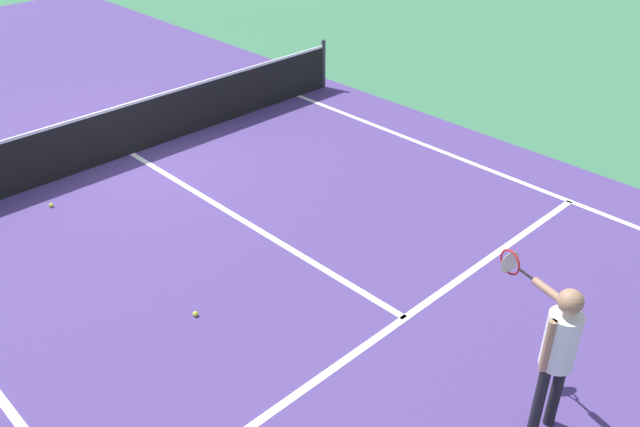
{
  "coord_description": "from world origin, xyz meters",
  "views": [
    {
      "loc": [
        -5.24,
        -10.28,
        5.4
      ],
      "look_at": [
        -0.16,
        -5.07,
        1.0
      ],
      "focal_mm": 37.85,
      "sensor_mm": 36.0,
      "label": 1
    }
  ],
  "objects_px": {
    "net": "(128,129)",
    "tennis_ball_near_net": "(51,205)",
    "tennis_ball_mid_court": "(195,314)",
    "player_near": "(558,344)"
  },
  "relations": [
    {
      "from": "tennis_ball_mid_court",
      "to": "net",
      "type": "bearing_deg",
      "value": 68.22
    },
    {
      "from": "player_near",
      "to": "tennis_ball_near_net",
      "type": "bearing_deg",
      "value": 101.76
    },
    {
      "from": "net",
      "to": "tennis_ball_near_net",
      "type": "xyz_separation_m",
      "value": [
        -1.9,
        -0.79,
        -0.46
      ]
    },
    {
      "from": "tennis_ball_near_net",
      "to": "tennis_ball_mid_court",
      "type": "bearing_deg",
      "value": -88.79
    },
    {
      "from": "player_near",
      "to": "tennis_ball_near_net",
      "type": "xyz_separation_m",
      "value": [
        -1.59,
        7.63,
        -1.05
      ]
    },
    {
      "from": "tennis_ball_mid_court",
      "to": "tennis_ball_near_net",
      "type": "distance_m",
      "value": 3.78
    },
    {
      "from": "net",
      "to": "tennis_ball_near_net",
      "type": "bearing_deg",
      "value": -157.4
    },
    {
      "from": "net",
      "to": "tennis_ball_mid_court",
      "type": "height_order",
      "value": "net"
    },
    {
      "from": "tennis_ball_mid_court",
      "to": "tennis_ball_near_net",
      "type": "height_order",
      "value": "same"
    },
    {
      "from": "net",
      "to": "player_near",
      "type": "relative_size",
      "value": 5.67
    }
  ]
}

